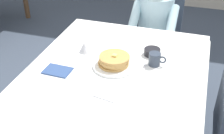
{
  "coord_description": "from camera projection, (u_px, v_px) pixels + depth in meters",
  "views": [
    {
      "loc": [
        0.45,
        -1.41,
        1.76
      ],
      "look_at": [
        -0.01,
        0.04,
        0.79
      ],
      "focal_mm": 47.54,
      "sensor_mm": 36.0,
      "label": 1
    }
  ],
  "objects": [
    {
      "name": "syrup_pitcher",
      "position": [
        84.0,
        47.0,
        2.04
      ],
      "size": [
        0.08,
        0.08,
        0.07
      ],
      "color": "silver",
      "rests_on": "dining_table_main"
    },
    {
      "name": "knife_right_of_plate",
      "position": [
        143.0,
        73.0,
        1.83
      ],
      "size": [
        0.03,
        0.2,
        0.0
      ],
      "primitive_type": "cube",
      "rotation": [
        0.0,
        0.0,
        1.64
      ],
      "color": "silver",
      "rests_on": "dining_table_main"
    },
    {
      "name": "bowl_butter",
      "position": [
        152.0,
        52.0,
        2.01
      ],
      "size": [
        0.11,
        0.11,
        0.04
      ],
      "primitive_type": "cylinder",
      "color": "black",
      "rests_on": "dining_table_main"
    },
    {
      "name": "dining_table_main",
      "position": [
        112.0,
        89.0,
        1.85
      ],
      "size": [
        1.12,
        1.52,
        0.74
      ],
      "color": "white",
      "rests_on": "ground"
    },
    {
      "name": "cup_coffee",
      "position": [
        155.0,
        59.0,
        1.89
      ],
      "size": [
        0.11,
        0.08,
        0.08
      ],
      "color": "#333D4C",
      "rests_on": "dining_table_main"
    },
    {
      "name": "plate_breakfast",
      "position": [
        115.0,
        66.0,
        1.89
      ],
      "size": [
        0.28,
        0.28,
        0.02
      ],
      "primitive_type": "cylinder",
      "color": "white",
      "rests_on": "dining_table_main"
    },
    {
      "name": "chair_diner",
      "position": [
        156.0,
        30.0,
        2.83
      ],
      "size": [
        0.44,
        0.45,
        0.93
      ],
      "rotation": [
        0.0,
        0.0,
        3.14
      ],
      "color": "#384251",
      "rests_on": "ground"
    },
    {
      "name": "diner_person",
      "position": [
        155.0,
        23.0,
        2.63
      ],
      "size": [
        0.4,
        0.43,
        1.12
      ],
      "rotation": [
        0.0,
        0.0,
        3.14
      ],
      "color": "silver",
      "rests_on": "ground"
    },
    {
      "name": "fork_left_of_plate",
      "position": [
        86.0,
        63.0,
        1.93
      ],
      "size": [
        0.03,
        0.18,
        0.0
      ],
      "primitive_type": "cube",
      "rotation": [
        0.0,
        0.0,
        1.68
      ],
      "color": "silver",
      "rests_on": "dining_table_main"
    },
    {
      "name": "napkin_folded",
      "position": [
        58.0,
        71.0,
        1.85
      ],
      "size": [
        0.17,
        0.13,
        0.01
      ],
      "primitive_type": "cube",
      "rotation": [
        0.0,
        0.0,
        -0.04
      ],
      "color": "#334C7F",
      "rests_on": "dining_table_main"
    },
    {
      "name": "breakfast_stack",
      "position": [
        114.0,
        60.0,
        1.87
      ],
      "size": [
        0.2,
        0.2,
        0.07
      ],
      "color": "tan",
      "rests_on": "plate_breakfast"
    },
    {
      "name": "spoon_near_edge",
      "position": [
        103.0,
        99.0,
        1.62
      ],
      "size": [
        0.15,
        0.04,
        0.0
      ],
      "primitive_type": "cube",
      "rotation": [
        0.0,
        0.0,
        -0.17
      ],
      "color": "silver",
      "rests_on": "dining_table_main"
    }
  ]
}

